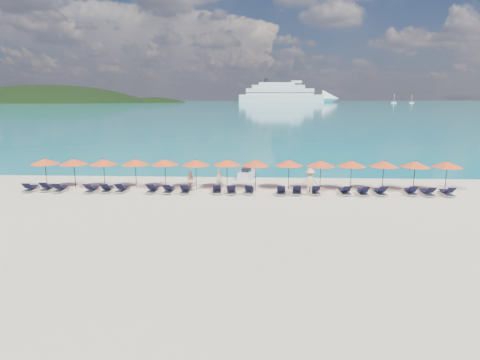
{
  "coord_description": "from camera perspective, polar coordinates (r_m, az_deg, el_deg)",
  "views": [
    {
      "loc": [
        1.24,
        -23.63,
        6.67
      ],
      "look_at": [
        0.0,
        3.0,
        1.2
      ],
      "focal_mm": 30.0,
      "sensor_mm": 36.0,
      "label": 1
    }
  ],
  "objects": [
    {
      "name": "umbrella_0",
      "position": [
        33.32,
        -26.01,
        2.39
      ],
      "size": [
        2.1,
        2.1,
        2.28
      ],
      "color": "black",
      "rests_on": "ground"
    },
    {
      "name": "sailboat_near",
      "position": [
        563.52,
        21.03,
        10.28
      ],
      "size": [
        6.38,
        2.13,
        11.7
      ],
      "color": "silver",
      "rests_on": "ground"
    },
    {
      "name": "beachgoer_c",
      "position": [
        28.24,
        9.9,
        -0.27
      ],
      "size": [
        1.24,
        0.61,
        1.9
      ],
      "primitive_type": "imported",
      "rotation": [
        0.0,
        0.0,
        3.11
      ],
      "color": "#DFB187",
      "rests_on": "ground"
    },
    {
      "name": "lounger_8",
      "position": [
        28.83,
        -7.73,
        -1.41
      ],
      "size": [
        0.63,
        1.7,
        0.66
      ],
      "rotation": [
        0.0,
        0.0,
        0.01
      ],
      "color": "silver",
      "rests_on": "ground"
    },
    {
      "name": "beachgoer_b",
      "position": [
        29.41,
        -7.02,
        -0.11
      ],
      "size": [
        0.76,
        0.48,
        1.49
      ],
      "primitive_type": "imported",
      "rotation": [
        0.0,
        0.0,
        0.08
      ],
      "color": "#DFB187",
      "rests_on": "ground"
    },
    {
      "name": "lounger_16",
      "position": [
        29.28,
        17.07,
        -1.62
      ],
      "size": [
        0.67,
        1.72,
        0.66
      ],
      "rotation": [
        0.0,
        0.0,
        -0.03
      ],
      "color": "silver",
      "rests_on": "ground"
    },
    {
      "name": "umbrella_9",
      "position": [
        29.59,
        11.42,
        2.32
      ],
      "size": [
        2.1,
        2.1,
        2.28
      ],
      "color": "black",
      "rests_on": "ground"
    },
    {
      "name": "lounger_15",
      "position": [
        29.15,
        14.68,
        -1.54
      ],
      "size": [
        0.68,
        1.72,
        0.66
      ],
      "rotation": [
        0.0,
        0.0,
        0.03
      ],
      "color": "silver",
      "rests_on": "ground"
    },
    {
      "name": "umbrella_6",
      "position": [
        29.54,
        -1.86,
        2.53
      ],
      "size": [
        2.1,
        2.1,
        2.28
      ],
      "color": "black",
      "rests_on": "ground"
    },
    {
      "name": "ground",
      "position": [
        24.58,
        -0.33,
        -4.15
      ],
      "size": [
        1400.0,
        1400.0,
        0.0
      ],
      "primitive_type": "plane",
      "color": "beige"
    },
    {
      "name": "umbrella_11",
      "position": [
        30.7,
        19.79,
        2.19
      ],
      "size": [
        2.1,
        2.1,
        2.28
      ],
      "color": "black",
      "rests_on": "ground"
    },
    {
      "name": "umbrella_8",
      "position": [
        29.52,
        6.98,
        2.44
      ],
      "size": [
        2.1,
        2.1,
        2.28
      ],
      "color": "black",
      "rests_on": "ground"
    },
    {
      "name": "lounger_20",
      "position": [
        31.28,
        27.33,
        -1.59
      ],
      "size": [
        0.62,
        1.7,
        0.66
      ],
      "rotation": [
        0.0,
        0.0,
        -0.0
      ],
      "color": "silver",
      "rests_on": "ground"
    },
    {
      "name": "lounger_10",
      "position": [
        28.43,
        -1.22,
        -1.49
      ],
      "size": [
        0.78,
        1.75,
        0.66
      ],
      "rotation": [
        0.0,
        0.0,
        0.1
      ],
      "color": "silver",
      "rests_on": "ground"
    },
    {
      "name": "lounger_0",
      "position": [
        32.89,
        -27.61,
        -1.03
      ],
      "size": [
        0.79,
        1.75,
        0.66
      ],
      "rotation": [
        0.0,
        0.0,
        0.1
      ],
      "color": "silver",
      "rests_on": "ground"
    },
    {
      "name": "umbrella_10",
      "position": [
        30.09,
        15.6,
        2.27
      ],
      "size": [
        2.1,
        2.1,
        2.28
      ],
      "color": "black",
      "rests_on": "ground"
    },
    {
      "name": "umbrella_3",
      "position": [
        30.73,
        -14.68,
        2.51
      ],
      "size": [
        2.1,
        2.1,
        2.28
      ],
      "color": "black",
      "rests_on": "ground"
    },
    {
      "name": "sailboat_far",
      "position": [
        570.53,
        23.21,
        10.11
      ],
      "size": [
        5.64,
        1.88,
        10.34
      ],
      "color": "silver",
      "rests_on": "ground"
    },
    {
      "name": "lounger_6",
      "position": [
        29.45,
        -12.27,
        -1.3
      ],
      "size": [
        0.67,
        1.72,
        0.66
      ],
      "rotation": [
        0.0,
        0.0,
        -0.03
      ],
      "color": "silver",
      "rests_on": "ground"
    },
    {
      "name": "lounger_13",
      "position": [
        28.57,
        8.09,
        -1.54
      ],
      "size": [
        0.77,
        1.75,
        0.66
      ],
      "rotation": [
        0.0,
        0.0,
        -0.09
      ],
      "color": "silver",
      "rests_on": "ground"
    },
    {
      "name": "headland_main",
      "position": [
        640.64,
        -25.56,
        6.47
      ],
      "size": [
        374.0,
        242.0,
        126.5
      ],
      "color": "black",
      "rests_on": "ground"
    },
    {
      "name": "lounger_17",
      "position": [
        29.7,
        19.27,
        -1.58
      ],
      "size": [
        0.7,
        1.73,
        0.66
      ],
      "rotation": [
        0.0,
        0.0,
        0.05
      ],
      "color": "silver",
      "rests_on": "ground"
    },
    {
      "name": "lounger_14",
      "position": [
        28.8,
        10.49,
        -1.51
      ],
      "size": [
        0.73,
        1.74,
        0.66
      ],
      "rotation": [
        0.0,
        0.0,
        0.07
      ],
      "color": "silver",
      "rests_on": "ground"
    },
    {
      "name": "lounger_7",
      "position": [
        29.09,
        -10.06,
        -1.36
      ],
      "size": [
        0.68,
        1.72,
        0.66
      ],
      "rotation": [
        0.0,
        0.0,
        -0.04
      ],
      "color": "silver",
      "rests_on": "ground"
    },
    {
      "name": "umbrella_5",
      "position": [
        29.63,
        -6.3,
        2.49
      ],
      "size": [
        2.1,
        2.1,
        2.28
      ],
      "color": "black",
      "rests_on": "ground"
    },
    {
      "name": "sea",
      "position": [
        683.66,
        2.62,
        11.02
      ],
      "size": [
        1600.0,
        1300.0,
        0.01
      ],
      "primitive_type": "cube",
      "color": "#1FA9B2",
      "rests_on": "ground"
    },
    {
      "name": "lounger_4",
      "position": [
        30.48,
        -18.38,
        -1.19
      ],
      "size": [
        0.77,
        1.75,
        0.66
      ],
      "rotation": [
        0.0,
        0.0,
        0.09
      ],
      "color": "silver",
      "rests_on": "ground"
    },
    {
      "name": "lounger_2",
      "position": [
        31.8,
        -24.15,
        -1.11
      ],
      "size": [
        0.71,
        1.73,
        0.66
      ],
      "rotation": [
        0.0,
        0.0,
        0.05
      ],
      "color": "silver",
      "rests_on": "ground"
    },
    {
      "name": "headland_small",
      "position": [
        604.35,
        -11.93,
        7.39
      ],
      "size": [
        162.0,
        126.0,
        85.5
      ],
      "color": "black",
      "rests_on": "ground"
    },
    {
      "name": "jetski",
      "position": [
        33.89,
        0.99,
        0.89
      ],
      "size": [
        1.56,
        2.71,
        0.91
      ],
      "rotation": [
        0.0,
        0.0,
        -0.25
      ],
      "color": "silver",
      "rests_on": "ground"
    },
    {
      "name": "lounger_19",
      "position": [
        30.73,
        25.12,
        -1.6
      ],
      "size": [
        0.68,
        1.72,
        0.66
      ],
      "rotation": [
        0.0,
        0.0,
        0.03
      ],
      "color": "silver",
      "rests_on": "ground"
    },
    {
      "name": "lounger_12",
      "position": [
        28.38,
        5.89,
        -1.57
      ],
      "size": [
        0.74,
        1.74,
        0.66
      ],
      "rotation": [
        0.0,
        0.0,
        -0.07
      ],
      "color": "silver",
      "rests_on": "ground"
    },
    {
      "name": "umbrella_1",
      "position": [
        32.31,
        -22.57,
        2.42
      ],
      "size": [
        2.1,
        2.1,
        2.28
      ],
      "color": "black",
      "rests_on": "ground"
    },
    {
      "name": "lounger_3",
      "position": [
        30.75,
        -20.34,
        -1.22
      ],
      "size": [
        0.67,
        1.72,
        0.66
      ],
      "rotation": [
        0.0,
        0.0,
        -0.03
      ],
      "color": "silver",
      "rests_on": "ground"
    },
    {
      "name": "lounger_5",
      "position": [
        30.14,
        -16.39,
        -1.21
      ],
      "size": [
        0.7,
        1.73,
        0.66
      ],
      "rotation": [
        0.0,
        0.0,
        -0.05
      ],
      "color": "silver",
      "rests_on": "ground"
    },
    {
      "name": "cruise_ship",
      "position": [
        612.53,
        7.09,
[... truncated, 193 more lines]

